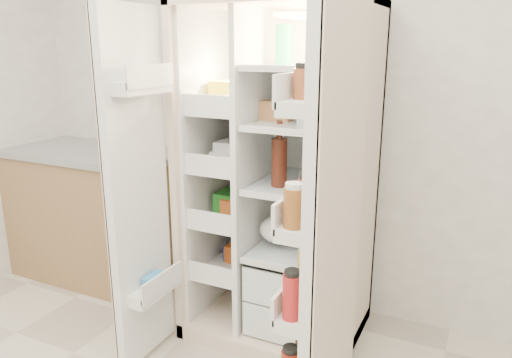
% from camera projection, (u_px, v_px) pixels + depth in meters
% --- Properties ---
extents(wall_back, '(4.00, 0.02, 2.70)m').
position_uv_depth(wall_back, '(310.00, 87.00, 2.81)').
color(wall_back, white).
rests_on(wall_back, floor).
extents(refrigerator, '(0.92, 0.70, 1.80)m').
position_uv_depth(refrigerator, '(285.00, 203.00, 2.67)').
color(refrigerator, beige).
rests_on(refrigerator, floor).
extents(freezer_door, '(0.15, 0.40, 1.72)m').
position_uv_depth(freezer_door, '(138.00, 194.00, 2.32)').
color(freezer_door, silver).
rests_on(freezer_door, floor).
extents(fridge_door, '(0.17, 0.58, 1.72)m').
position_uv_depth(fridge_door, '(329.00, 238.00, 1.83)').
color(fridge_door, silver).
rests_on(fridge_door, floor).
extents(kitchen_counter, '(1.25, 0.66, 0.91)m').
position_uv_depth(kitchen_counter, '(100.00, 213.00, 3.38)').
color(kitchen_counter, '#926D49').
rests_on(kitchen_counter, floor).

